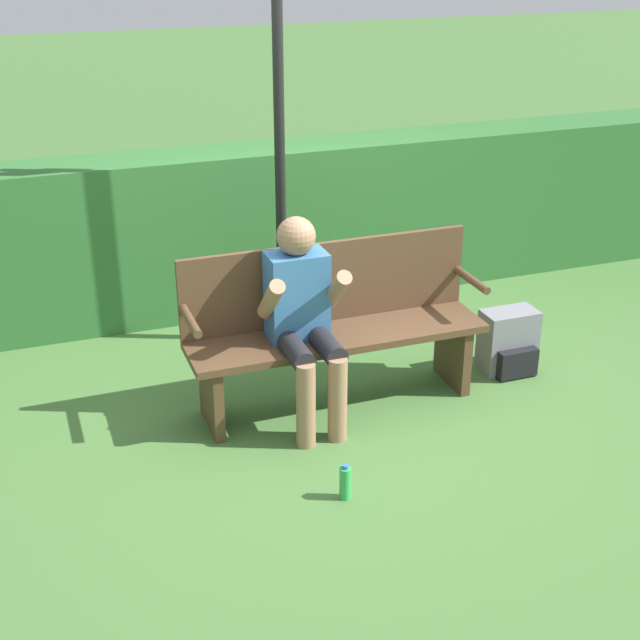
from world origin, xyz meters
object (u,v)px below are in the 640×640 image
(water_bottle, at_px, (345,483))
(backpack, at_px, (509,343))
(signpost, at_px, (279,95))
(person_seated, at_px, (303,312))
(park_bench, at_px, (334,324))

(water_bottle, bearing_deg, backpack, 32.08)
(signpost, bearing_deg, person_seated, -101.32)
(backpack, relative_size, water_bottle, 2.07)
(water_bottle, bearing_deg, signpost, 81.58)
(person_seated, height_order, water_bottle, person_seated)
(person_seated, bearing_deg, backpack, 3.86)
(park_bench, height_order, water_bottle, park_bench)
(water_bottle, bearing_deg, person_seated, 85.13)
(park_bench, relative_size, water_bottle, 9.01)
(park_bench, xyz_separation_m, signpost, (-0.03, 0.90, 1.21))
(water_bottle, distance_m, signpost, 2.51)
(backpack, height_order, water_bottle, backpack)
(water_bottle, xyz_separation_m, signpost, (0.28, 1.90, 1.62))
(backpack, xyz_separation_m, signpost, (-1.25, 0.94, 1.52))
(park_bench, height_order, person_seated, person_seated)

